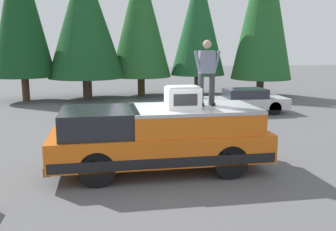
# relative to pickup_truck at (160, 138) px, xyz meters

# --- Properties ---
(ground_plane) EXTENTS (90.00, 90.00, 0.00)m
(ground_plane) POSITION_rel_pickup_truck_xyz_m (-0.03, 0.17, -0.87)
(ground_plane) COLOR #565659
(pickup_truck) EXTENTS (2.01, 5.54, 1.65)m
(pickup_truck) POSITION_rel_pickup_truck_xyz_m (0.00, 0.00, 0.00)
(pickup_truck) COLOR orange
(pickup_truck) RESTS_ON ground
(compressor_unit) EXTENTS (0.65, 0.84, 0.56)m
(compressor_unit) POSITION_rel_pickup_truck_xyz_m (-0.17, -0.55, 1.05)
(compressor_unit) COLOR white
(compressor_unit) RESTS_ON pickup_truck
(person_on_truck_bed) EXTENTS (0.29, 0.72, 1.69)m
(person_on_truck_bed) POSITION_rel_pickup_truck_xyz_m (0.19, -1.26, 1.68)
(person_on_truck_bed) COLOR #333338
(person_on_truck_bed) RESTS_ON pickup_truck
(parked_car_silver) EXTENTS (1.64, 4.10, 1.16)m
(parked_car_silver) POSITION_rel_pickup_truck_xyz_m (7.52, -5.16, -0.29)
(parked_car_silver) COLOR silver
(parked_car_silver) RESTS_ON ground
(conifer_far_left) EXTENTS (3.70, 3.70, 10.23)m
(conifer_far_left) POSITION_rel_pickup_truck_xyz_m (12.96, -8.36, 4.78)
(conifer_far_left) COLOR #4C3826
(conifer_far_left) RESTS_ON ground
(conifer_left) EXTENTS (3.46, 3.46, 8.06)m
(conifer_left) POSITION_rel_pickup_truck_xyz_m (14.52, -4.71, 3.78)
(conifer_left) COLOR #4C3826
(conifer_left) RESTS_ON ground
(conifer_center_left) EXTENTS (3.76, 3.76, 8.47)m
(conifer_center_left) POSITION_rel_pickup_truck_xyz_m (14.54, -1.04, 3.95)
(conifer_center_left) COLOR #4C3826
(conifer_center_left) RESTS_ON ground
(conifer_center_right) EXTENTS (4.49, 4.49, 8.21)m
(conifer_center_right) POSITION_rel_pickup_truck_xyz_m (13.72, 2.28, 3.85)
(conifer_center_right) COLOR #4C3826
(conifer_center_right) RESTS_ON ground
(conifer_right) EXTENTS (3.46, 3.46, 9.21)m
(conifer_right) POSITION_rel_pickup_truck_xyz_m (13.43, 5.75, 4.42)
(conifer_right) COLOR #4C3826
(conifer_right) RESTS_ON ground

